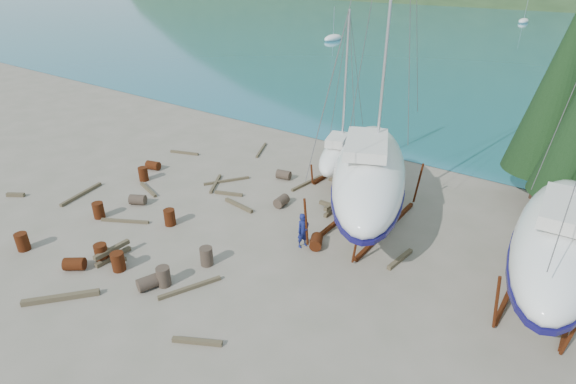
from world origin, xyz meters
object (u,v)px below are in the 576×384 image
Objects in this scene: worker at (303,230)px; small_sailboat_shore at (339,154)px; large_sailboat_far at (559,238)px; large_sailboat_near at (369,171)px.

small_sailboat_shore is at bearing 38.26° from worker.
large_sailboat_far is 1.71× the size of small_sailboat_shore.
small_sailboat_shore is 8.19m from worker.
small_sailboat_shore is 5.67× the size of worker.
large_sailboat_near is 1.87× the size of small_sailboat_shore.
worker is at bearing -167.76° from large_sailboat_far.
large_sailboat_near reaches higher than worker.
large_sailboat_far is at bearing -38.39° from small_sailboat_shore.
large_sailboat_far is 13.58m from small_sailboat_shore.
worker is at bearing -88.28° from small_sailboat_shore.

